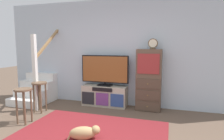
# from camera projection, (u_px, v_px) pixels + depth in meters

# --- Properties ---
(back_wall) EXTENTS (6.40, 0.12, 2.70)m
(back_wall) POSITION_uv_depth(u_px,v_px,m) (119.00, 53.00, 4.98)
(back_wall) COLOR silver
(back_wall) RESTS_ON ground_plane
(area_rug) EXTENTS (2.60, 1.80, 0.01)m
(area_rug) POSITION_uv_depth(u_px,v_px,m) (91.00, 134.00, 3.38)
(area_rug) COLOR maroon
(area_rug) RESTS_ON ground_plane
(media_console) EXTENTS (1.14, 0.38, 0.52)m
(media_console) POSITION_uv_depth(u_px,v_px,m) (105.00, 96.00, 4.94)
(media_console) COLOR #BCB29E
(media_console) RESTS_ON ground_plane
(television) EXTENTS (1.23, 0.22, 0.78)m
(television) POSITION_uv_depth(u_px,v_px,m) (105.00, 70.00, 4.88)
(television) COLOR black
(television) RESTS_ON media_console
(side_cabinet) EXTENTS (0.58, 0.38, 1.46)m
(side_cabinet) POSITION_uv_depth(u_px,v_px,m) (149.00, 80.00, 4.58)
(side_cabinet) COLOR brown
(side_cabinet) RESTS_ON ground_plane
(desk_clock) EXTENTS (0.22, 0.08, 0.24)m
(desk_clock) POSITION_uv_depth(u_px,v_px,m) (153.00, 44.00, 4.43)
(desk_clock) COLOR #4C3823
(desk_clock) RESTS_ON side_cabinet
(staircase) EXTENTS (1.00, 1.36, 2.20)m
(staircase) POSITION_uv_depth(u_px,v_px,m) (41.00, 87.00, 5.50)
(staircase) COLOR white
(staircase) RESTS_ON ground_plane
(bar_stool_near) EXTENTS (0.34, 0.34, 0.70)m
(bar_stool_near) POSITION_uv_depth(u_px,v_px,m) (24.00, 98.00, 3.80)
(bar_stool_near) COLOR brown
(bar_stool_near) RESTS_ON ground_plane
(bar_stool_far) EXTENTS (0.34, 0.34, 0.70)m
(bar_stool_far) POSITION_uv_depth(u_px,v_px,m) (40.00, 90.00, 4.45)
(bar_stool_far) COLOR brown
(bar_stool_far) RESTS_ON ground_plane
(dog) EXTENTS (0.51, 0.35, 0.23)m
(dog) POSITION_uv_depth(u_px,v_px,m) (85.00, 133.00, 3.16)
(dog) COLOR tan
(dog) RESTS_ON ground_plane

